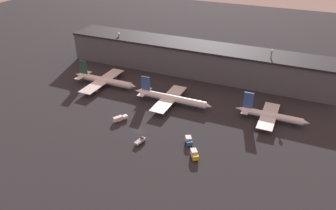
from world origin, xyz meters
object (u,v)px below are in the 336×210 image
(service_vehicle_3, at_px, (120,118))
(airplane_1, at_px, (171,99))
(service_vehicle_1, at_px, (189,140))
(service_vehicle_2, at_px, (194,154))
(airplane_2, at_px, (271,116))
(airplane_0, at_px, (104,81))
(service_vehicle_0, at_px, (140,141))

(service_vehicle_3, bearing_deg, airplane_1, -0.71)
(service_vehicle_1, height_order, service_vehicle_2, service_vehicle_2)
(service_vehicle_3, bearing_deg, airplane_2, -35.14)
(airplane_2, height_order, service_vehicle_1, airplane_2)
(airplane_0, distance_m, airplane_2, 100.77)
(airplane_2, distance_m, service_vehicle_3, 76.79)
(airplane_2, bearing_deg, service_vehicle_0, -139.31)
(service_vehicle_3, bearing_deg, airplane_0, 74.72)
(service_vehicle_0, distance_m, service_vehicle_2, 26.42)
(service_vehicle_1, distance_m, service_vehicle_2, 10.56)
(service_vehicle_0, bearing_deg, airplane_0, 59.09)
(airplane_1, height_order, service_vehicle_1, airplane_1)
(airplane_0, distance_m, service_vehicle_2, 87.88)
(airplane_1, relative_size, service_vehicle_1, 8.20)
(airplane_1, height_order, service_vehicle_3, airplane_1)
(service_vehicle_0, height_order, service_vehicle_3, service_vehicle_3)
(airplane_0, bearing_deg, airplane_1, -5.42)
(service_vehicle_0, bearing_deg, service_vehicle_3, 66.59)
(service_vehicle_0, bearing_deg, airplane_2, -38.04)
(airplane_0, height_order, airplane_1, airplane_0)
(service_vehicle_3, bearing_deg, service_vehicle_2, -75.10)
(airplane_1, relative_size, airplane_2, 1.26)
(airplane_1, distance_m, service_vehicle_3, 32.06)
(airplane_0, xyz_separation_m, airplane_2, (100.77, -0.71, -0.25))
(airplane_0, distance_m, airplane_1, 47.61)
(airplane_2, relative_size, service_vehicle_2, 6.22)
(airplane_1, relative_size, service_vehicle_0, 7.35)
(airplane_2, xyz_separation_m, service_vehicle_2, (-25.17, -44.08, -1.23))
(service_vehicle_1, relative_size, service_vehicle_3, 0.74)
(service_vehicle_3, bearing_deg, service_vehicle_0, -93.95)
(service_vehicle_1, relative_size, service_vehicle_2, 0.96)
(service_vehicle_2, bearing_deg, service_vehicle_0, -123.75)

